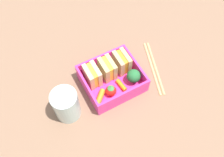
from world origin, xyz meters
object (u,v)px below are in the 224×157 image
object	(u,v)px
sandwich_center_left	(107,69)
carrot_stick_left	(121,85)
broccoli_floret	(134,76)
carrot_stick_far_left	(100,98)
drinking_glass	(66,105)
sandwich_left	(92,75)
sandwich_center	(122,62)
strawberry_far_left	(111,91)
chopstick_pair	(154,67)

from	to	relation	value
sandwich_center_left	carrot_stick_left	size ratio (longest dim) A/B	1.53
carrot_stick_left	broccoli_floret	bearing A→B (deg)	-0.98
sandwich_center_left	carrot_stick_far_left	xyz separation A→B (cm)	(-5.52, -6.02, -2.11)
broccoli_floret	drinking_glass	size ratio (longest dim) A/B	0.48
drinking_glass	sandwich_left	bearing A→B (deg)	26.90
sandwich_left	carrot_stick_far_left	size ratio (longest dim) A/B	1.15
sandwich_left	drinking_glass	xyz separation A→B (cm)	(-9.72, -4.93, 0.62)
sandwich_center	drinking_glass	size ratio (longest dim) A/B	0.61
sandwich_center_left	strawberry_far_left	size ratio (longest dim) A/B	1.61
sandwich_center_left	sandwich_center	size ratio (longest dim) A/B	1.00
sandwich_center_left	drinking_glass	distance (cm)	15.14
carrot_stick_left	chopstick_pair	size ratio (longest dim) A/B	0.21
sandwich_left	sandwich_center_left	distance (cm)	4.57
carrot_stick_left	drinking_glass	size ratio (longest dim) A/B	0.40
strawberry_far_left	carrot_stick_left	xyz separation A→B (cm)	(3.58, 0.61, -1.00)
carrot_stick_far_left	drinking_glass	bearing A→B (deg)	172.90
sandwich_left	sandwich_center_left	xyz separation A→B (cm)	(4.57, 0.00, 0.00)
sandwich_left	drinking_glass	size ratio (longest dim) A/B	0.61
sandwich_center_left	carrot_stick_left	distance (cm)	5.97
carrot_stick_far_left	broccoli_floret	distance (cm)	10.92
sandwich_center_left	sandwich_center	world-z (taller)	same
strawberry_far_left	drinking_glass	xyz separation A→B (cm)	(-12.19, 0.99, 1.89)
carrot_stick_far_left	drinking_glass	world-z (taller)	drinking_glass
sandwich_left	chopstick_pair	xyz separation A→B (cm)	(17.88, -4.00, -3.74)
carrot_stick_far_left	chopstick_pair	size ratio (longest dim) A/B	0.28
carrot_stick_left	drinking_glass	world-z (taller)	drinking_glass
carrot_stick_left	chopstick_pair	world-z (taller)	carrot_stick_left
carrot_stick_left	sandwich_center_left	bearing A→B (deg)	105.52
carrot_stick_far_left	chopstick_pair	world-z (taller)	carrot_stick_far_left
carrot_stick_far_left	drinking_glass	xyz separation A→B (cm)	(-8.77, 1.09, 2.73)
sandwich_left	chopstick_pair	world-z (taller)	sandwich_left
strawberry_far_left	carrot_stick_left	distance (cm)	3.76
carrot_stick_far_left	sandwich_left	bearing A→B (deg)	81.07
strawberry_far_left	chopstick_pair	bearing A→B (deg)	7.12
chopstick_pair	carrot_stick_far_left	bearing A→B (deg)	-173.86
sandwich_center	carrot_stick_left	bearing A→B (deg)	-120.24
sandwich_center	drinking_glass	distance (cm)	19.51
sandwich_center_left	strawberry_far_left	distance (cm)	6.41
sandwich_center	carrot_stick_far_left	bearing A→B (deg)	-149.17
carrot_stick_left	broccoli_floret	size ratio (longest dim) A/B	0.84
chopstick_pair	drinking_glass	xyz separation A→B (cm)	(-27.60, -0.93, 4.36)
carrot_stick_left	drinking_glass	bearing A→B (deg)	178.61
carrot_stick_far_left	sandwich_center	bearing A→B (deg)	30.83
carrot_stick_left	chopstick_pair	distance (cm)	11.99
sandwich_center_left	sandwich_left	bearing A→B (deg)	180.00
sandwich_center_left	carrot_stick_far_left	distance (cm)	8.44
carrot_stick_far_left	carrot_stick_left	distance (cm)	7.03
sandwich_center_left	chopstick_pair	world-z (taller)	sandwich_center_left
sandwich_center_left	strawberry_far_left	bearing A→B (deg)	-109.53
broccoli_floret	drinking_glass	distance (cm)	19.56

